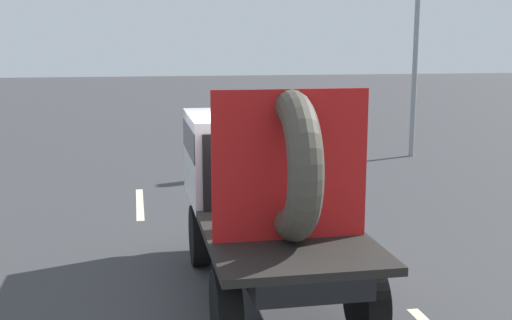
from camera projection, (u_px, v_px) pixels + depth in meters
name	position (u px, v px, depth m)	size (l,w,h in m)	color
ground_plane	(257.00, 277.00, 9.80)	(120.00, 120.00, 0.00)	#38383A
flatbed_truck	(261.00, 175.00, 9.53)	(2.02, 4.89, 3.00)	black
distant_sedan	(259.00, 107.00, 28.06)	(1.83, 4.27, 1.39)	black
traffic_light	(417.00, 15.00, 19.48)	(0.42, 0.36, 6.78)	gray
lane_dash_left_far	(140.00, 204.00, 14.25)	(2.85, 0.16, 0.01)	beige
lane_dash_right_far	(294.00, 196.00, 14.94)	(2.78, 0.16, 0.01)	beige
oncoming_car	(297.00, 111.00, 27.48)	(1.58, 3.69, 1.20)	black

